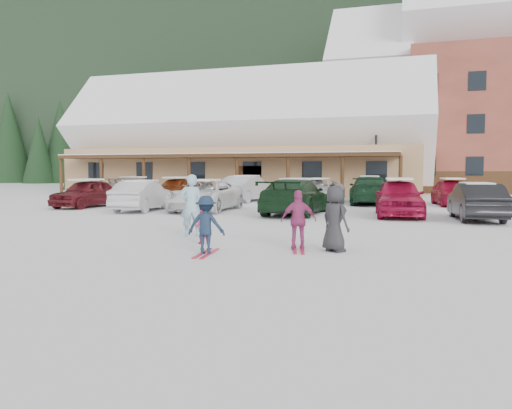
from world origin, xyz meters
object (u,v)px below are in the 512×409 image
(child_navy, at_px, (206,225))
(parked_car_10, at_px, (318,191))
(day_lodge, at_px, (245,145))
(parked_car_11, at_px, (369,190))
(child_magenta, at_px, (299,220))
(parked_car_1, at_px, (142,196))
(parked_car_9, at_px, (247,189))
(bystander_dark, at_px, (335,219))
(parked_car_7, at_px, (134,188))
(parked_car_2, at_px, (205,195))
(parked_car_4, at_px, (399,197))
(parked_car_5, at_px, (476,202))
(parked_car_0, at_px, (87,193))
(parked_car_3, at_px, (296,197))
(parked_car_12, at_px, (452,192))
(parked_car_8, at_px, (176,189))
(toddler_red, at_px, (202,227))
(adult_skier, at_px, (191,205))
(lamp_post, at_px, (376,152))

(child_navy, xyz_separation_m, parked_car_10, (-0.73, 18.45, 0.04))
(day_lodge, distance_m, parked_car_11, 15.99)
(child_magenta, bearing_deg, parked_car_1, -56.82)
(day_lodge, xyz_separation_m, parked_car_9, (3.79, -10.99, -3.16))
(bystander_dark, xyz_separation_m, parked_car_7, (-15.57, 17.07, -0.06))
(bystander_dark, bearing_deg, parked_car_2, -14.32)
(parked_car_1, bearing_deg, parked_car_4, 176.08)
(parked_car_5, bearing_deg, bystander_dark, 60.71)
(child_navy, distance_m, parked_car_11, 18.09)
(parked_car_0, bearing_deg, parked_car_9, 50.31)
(child_navy, relative_size, bystander_dark, 0.85)
(parked_car_5, relative_size, parked_car_11, 0.80)
(child_magenta, height_order, parked_car_3, parked_car_3)
(parked_car_2, distance_m, parked_car_12, 13.34)
(child_navy, height_order, parked_car_8, parked_car_8)
(parked_car_10, distance_m, parked_car_12, 7.32)
(parked_car_10, bearing_deg, parked_car_0, -141.89)
(parked_car_2, xyz_separation_m, parked_car_9, (-0.30, 7.08, 0.06))
(parked_car_12, bearing_deg, parked_car_9, 172.71)
(parked_car_7, xyz_separation_m, parked_car_10, (12.09, 0.17, -0.02))
(toddler_red, bearing_deg, parked_car_8, -76.11)
(adult_skier, bearing_deg, parked_car_11, -133.94)
(parked_car_8, distance_m, parked_car_10, 8.76)
(child_navy, distance_m, child_magenta, 2.23)
(parked_car_1, height_order, parked_car_7, parked_car_7)
(adult_skier, xyz_separation_m, child_navy, (1.59, -2.67, -0.23))
(child_navy, relative_size, parked_car_0, 0.32)
(child_navy, bearing_deg, parked_car_3, -95.13)
(parked_car_8, height_order, parked_car_12, parked_car_12)
(day_lodge, bearing_deg, toddler_red, -73.76)
(parked_car_5, height_order, parked_car_11, parked_car_11)
(parked_car_11, bearing_deg, day_lodge, -51.16)
(toddler_red, relative_size, parked_car_11, 0.16)
(parked_car_9, bearing_deg, parked_car_11, -173.29)
(parked_car_5, height_order, parked_car_8, parked_car_8)
(bystander_dark, bearing_deg, parked_car_1, -2.55)
(parked_car_8, relative_size, parked_car_12, 1.00)
(parked_car_0, bearing_deg, bystander_dark, -31.95)
(lamp_post, bearing_deg, parked_car_7, -153.98)
(parked_car_4, distance_m, parked_car_5, 2.95)
(parked_car_3, bearing_deg, parked_car_5, 179.49)
(parked_car_0, bearing_deg, parked_car_1, -13.29)
(parked_car_0, height_order, parked_car_5, parked_car_0)
(lamp_post, distance_m, parked_car_1, 18.31)
(toddler_red, xyz_separation_m, parked_car_1, (-6.79, 8.70, 0.27))
(lamp_post, xyz_separation_m, parked_car_7, (-14.90, -7.28, -2.44))
(lamp_post, bearing_deg, parked_car_11, -88.74)
(child_magenta, height_order, parked_car_2, parked_car_2)
(parked_car_9, bearing_deg, toddler_red, 112.31)
(lamp_post, height_order, parked_car_4, lamp_post)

